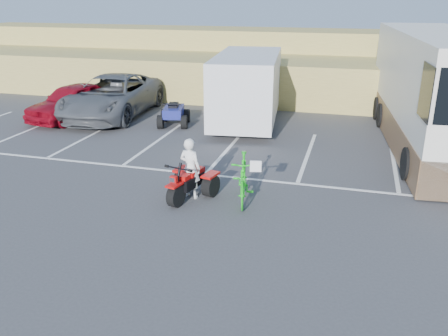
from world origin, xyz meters
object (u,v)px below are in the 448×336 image
(green_dirt_bike, at_px, (243,178))
(red_car, at_px, (73,101))
(red_trike_atv, at_px, (188,199))
(grey_pickup, at_px, (112,96))
(quad_atv_blue, at_px, (174,125))
(rider, at_px, (190,168))
(cargo_trailer, at_px, (247,87))
(rv_motorhome, at_px, (433,98))
(quad_atv_green, at_px, (237,130))

(green_dirt_bike, relative_size, red_car, 0.46)
(red_trike_atv, height_order, green_dirt_bike, green_dirt_bike)
(grey_pickup, bearing_deg, green_dirt_bike, -47.85)
(quad_atv_blue, bearing_deg, green_dirt_bike, -69.75)
(red_trike_atv, relative_size, rider, 0.97)
(grey_pickup, height_order, cargo_trailer, cargo_trailer)
(red_trike_atv, xyz_separation_m, grey_pickup, (-6.14, 7.52, 0.86))
(green_dirt_bike, distance_m, rv_motorhome, 8.28)
(red_car, distance_m, rv_motorhome, 14.03)
(rider, distance_m, quad_atv_green, 6.68)
(rider, distance_m, grey_pickup, 9.61)
(red_car, xyz_separation_m, quad_atv_blue, (4.50, 0.09, -0.74))
(rider, xyz_separation_m, grey_pickup, (-6.17, 7.37, 0.06))
(red_trike_atv, distance_m, green_dirt_bike, 1.55)
(rider, bearing_deg, rv_motorhome, -121.67)
(cargo_trailer, bearing_deg, rv_motorhome, -16.35)
(rv_motorhome, distance_m, quad_atv_blue, 9.64)
(rider, xyz_separation_m, green_dirt_bike, (1.37, 0.15, -0.19))
(rider, bearing_deg, green_dirt_bike, -160.91)
(quad_atv_blue, bearing_deg, rv_motorhome, -14.14)
(green_dirt_bike, height_order, rv_motorhome, rv_motorhome)
(cargo_trailer, bearing_deg, grey_pickup, 176.52)
(red_trike_atv, distance_m, red_car, 10.06)
(rider, height_order, quad_atv_green, rider)
(red_trike_atv, bearing_deg, green_dirt_bike, 24.78)
(cargo_trailer, height_order, rv_motorhome, rv_motorhome)
(cargo_trailer, xyz_separation_m, rv_motorhome, (6.76, -1.13, 0.14))
(red_car, distance_m, cargo_trailer, 7.38)
(green_dirt_bike, xyz_separation_m, red_car, (-8.91, 6.35, 0.13))
(red_trike_atv, height_order, red_car, red_car)
(grey_pickup, height_order, quad_atv_blue, grey_pickup)
(grey_pickup, relative_size, quad_atv_green, 4.07)
(grey_pickup, distance_m, cargo_trailer, 5.91)
(cargo_trailer, bearing_deg, quad_atv_blue, -164.46)
(quad_atv_green, bearing_deg, red_trike_atv, -78.30)
(grey_pickup, bearing_deg, rider, -54.15)
(rv_motorhome, bearing_deg, rider, -139.82)
(green_dirt_bike, relative_size, cargo_trailer, 0.33)
(cargo_trailer, relative_size, quad_atv_blue, 3.98)
(quad_atv_blue, relative_size, quad_atv_green, 1.02)
(grey_pickup, bearing_deg, red_car, -151.68)
(quad_atv_blue, xyz_separation_m, quad_atv_green, (2.60, 0.03, 0.00))
(rv_motorhome, bearing_deg, cargo_trailer, 165.11)
(rider, height_order, green_dirt_bike, rider)
(rider, height_order, grey_pickup, grey_pickup)
(cargo_trailer, bearing_deg, red_car, -177.31)
(green_dirt_bike, bearing_deg, grey_pickup, 124.34)
(red_trike_atv, height_order, quad_atv_green, red_trike_atv)
(red_trike_atv, xyz_separation_m, red_car, (-7.51, 6.65, 0.74))
(quad_atv_green, bearing_deg, green_dirt_bike, -66.13)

